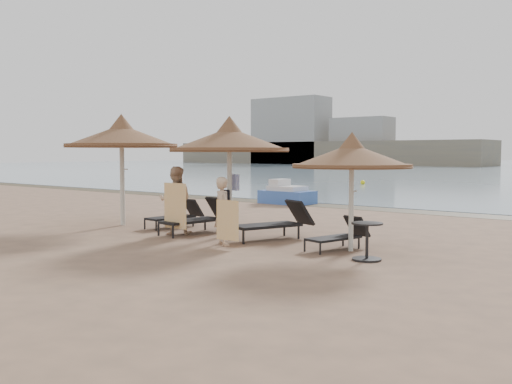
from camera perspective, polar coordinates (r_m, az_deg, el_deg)
ground at (r=14.54m, az=-5.95°, el=-4.50°), size 160.00×160.00×0.00m
wet_sand_strip at (r=22.21m, az=11.23°, el=-1.61°), size 200.00×1.60×0.01m
far_shore at (r=94.87m, az=16.60°, el=4.30°), size 150.00×54.80×12.00m
palapa_left at (r=17.11m, az=-13.29°, el=5.41°), size 3.29×3.29×3.26m
palapa_center at (r=14.61m, az=-2.67°, el=5.18°), size 3.10×3.10×3.07m
palapa_right at (r=12.44m, az=9.55°, el=3.53°), size 2.60×2.60×2.58m
lounger_far_left at (r=16.52m, az=-7.88°, el=-2.27°), size 0.73×1.80×0.78m
lounger_near_left at (r=15.27m, az=-5.64°, el=-2.52°), size 0.93×2.13×0.92m
lounger_near_right at (r=14.14m, az=2.07°, el=-3.00°), size 1.38×2.20×0.94m
lounger_far_right at (r=12.79m, az=8.45°, el=-4.25°), size 0.89×1.67×0.71m
side_table at (r=11.55m, az=11.03°, el=-4.99°), size 0.62×0.62×0.75m
person_left at (r=14.98m, az=-8.06°, el=-0.30°), size 1.13×1.05×2.06m
person_right at (r=13.16m, az=-3.31°, el=-1.37°), size 0.99×0.85×1.83m
towel_left at (r=14.51m, az=-8.10°, el=-1.38°), size 0.82×0.05×1.15m
towel_right at (r=12.78m, az=-2.88°, el=-2.84°), size 0.65×0.03×0.90m
bag_patterned at (r=14.77m, az=-2.20°, el=0.97°), size 0.35×0.20×0.42m
bag_dark at (r=14.53m, az=-3.06°, el=-0.38°), size 0.22×0.09×0.31m
pedal_boat at (r=23.82m, az=3.09°, el=-0.26°), size 2.23×1.37×1.02m
buoy_left at (r=38.25m, az=10.63°, el=0.95°), size 0.31×0.31×0.31m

